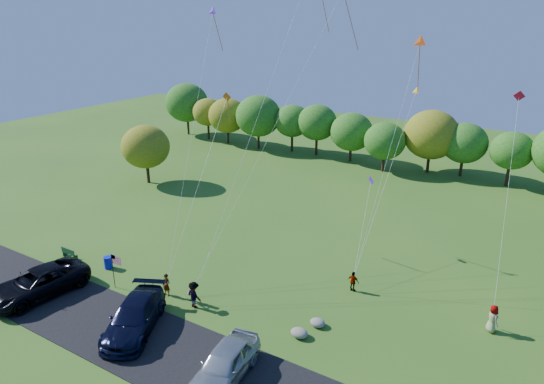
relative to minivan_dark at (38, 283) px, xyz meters
The scene contains 17 objects.
ground 11.48m from the minivan_dark, 20.98° to the left, with size 140.00×140.00×0.00m, color #2F5B1A.
asphalt_lane 10.72m from the minivan_dark, ahead, with size 44.00×6.00×0.06m, color black.
treeline 41.25m from the minivan_dark, 79.51° to the left, with size 75.83×27.94×8.37m.
minivan_dark is the anchor object (origin of this frame).
minivan_navy 8.88m from the minivan_dark, ahead, with size 2.62×6.44×1.87m, color black.
minivan_silver 16.35m from the minivan_dark, ahead, with size 2.21×5.50×1.87m, color #AAB0B5.
flyer_a 9.08m from the minivan_dark, 31.46° to the left, with size 0.61×0.40×1.68m, color #4C4C59.
flyer_b 11.07m from the minivan_dark, 26.28° to the left, with size 0.76×0.59×1.56m, color #4C4C59.
flyer_c 11.37m from the minivan_dark, 24.08° to the left, with size 1.23×0.71×1.90m, color #4C4C59.
flyer_d 22.46m from the minivan_dark, 32.95° to the left, with size 0.90×0.37×1.53m, color #4C4C59.
flyer_e 30.74m from the minivan_dark, 23.59° to the left, with size 0.91×0.59×1.87m, color #4C4C59.
park_bench 5.67m from the minivan_dark, 122.75° to the left, with size 1.59×0.40×0.88m.
trash_barrel 5.41m from the minivan_dark, 78.75° to the left, with size 0.65×0.65×0.98m, color #0C16C0.
flag_assembly 5.47m from the minivan_dark, 41.30° to the left, with size 1.02×0.66×2.75m.
boulder_near 18.91m from the minivan_dark, 16.85° to the left, with size 1.13×0.89×0.57m, color gray.
boulder_far 19.87m from the minivan_dark, 20.83° to the left, with size 1.00×0.83×0.52m, color gray.
kites_aloft 29.11m from the minivan_dark, 54.79° to the left, with size 24.12×6.91×17.96m.
Camera 1 is at (19.10, -21.04, 18.90)m, focal length 32.00 mm.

